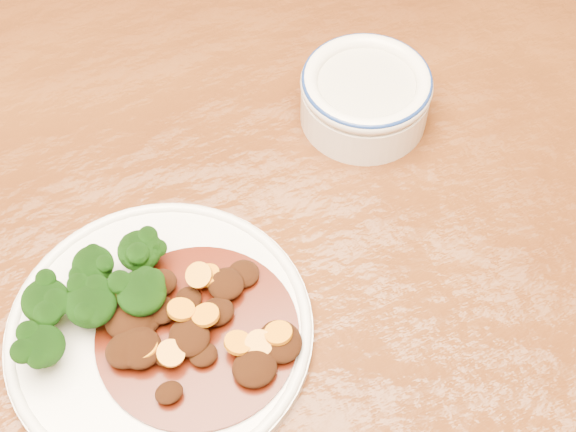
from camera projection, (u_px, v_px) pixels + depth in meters
name	position (u px, v px, depth m)	size (l,w,h in m)	color
dining_table	(171.00, 342.00, 0.72)	(1.52, 0.93, 0.75)	#5E2E10
dinner_plate	(160.00, 330.00, 0.63)	(0.24, 0.24, 0.02)	white
broccoli_florets	(95.00, 293.00, 0.62)	(0.13, 0.08, 0.04)	#779A50
mince_stew	(185.00, 328.00, 0.62)	(0.16, 0.16, 0.03)	#491207
dip_bowl	(365.00, 95.00, 0.75)	(0.12, 0.12, 0.06)	white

